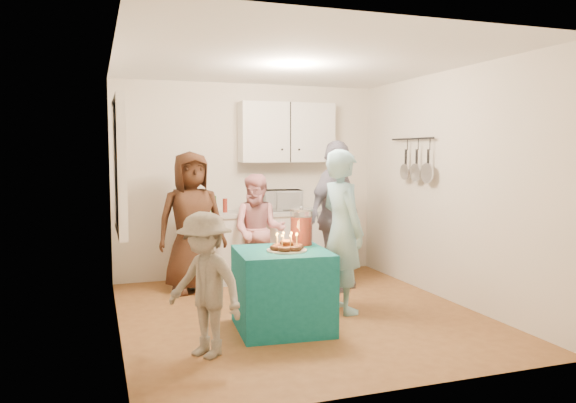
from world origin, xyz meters
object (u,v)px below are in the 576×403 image
object	(u,v)px
microwave	(283,200)
child_near_left	(205,285)
counter	(269,246)
woman_back_left	(191,222)
punch_jar	(301,228)
man_birthday	(342,231)
woman_back_center	(259,231)
woman_back_right	(335,215)
party_table	(282,290)

from	to	relation	value
microwave	child_near_left	xyz separation A→B (m)	(-1.54, -2.59, -0.45)
counter	woman_back_left	distance (m)	1.23
microwave	woman_back_left	xyz separation A→B (m)	(-1.29, -0.36, -0.20)
counter	punch_jar	distance (m)	1.95
punch_jar	woman_back_left	xyz separation A→B (m)	(-0.85, 1.51, -0.08)
counter	child_near_left	xyz separation A→B (m)	(-1.35, -2.59, 0.17)
punch_jar	man_birthday	bearing A→B (deg)	14.16
woman_back_left	punch_jar	bearing A→B (deg)	-66.41
woman_back_left	counter	bearing A→B (deg)	12.44
man_birthday	microwave	bearing A→B (deg)	-6.03
punch_jar	woman_back_center	world-z (taller)	woman_back_center
woman_back_center	punch_jar	bearing A→B (deg)	-64.44
woman_back_right	child_near_left	distance (m)	2.65
man_birthday	woman_back_right	world-z (taller)	woman_back_right
microwave	punch_jar	bearing A→B (deg)	-94.30
man_birthday	child_near_left	world-z (taller)	man_birthday
child_near_left	counter	bearing A→B (deg)	117.73
woman_back_left	child_near_left	world-z (taller)	woman_back_left
punch_jar	woman_back_left	size ratio (longest dim) A/B	0.20
woman_back_right	man_birthday	bearing A→B (deg)	-146.89
counter	woman_back_center	distance (m)	0.58
party_table	child_near_left	size ratio (longest dim) A/B	0.71
microwave	punch_jar	xyz separation A→B (m)	(-0.43, -1.87, -0.12)
woman_back_center	microwave	bearing A→B (deg)	67.43
man_birthday	woman_back_left	bearing A→B (deg)	36.15
woman_back_center	man_birthday	bearing A→B (deg)	-43.36
microwave	woman_back_center	bearing A→B (deg)	-128.26
party_table	woman_back_left	world-z (taller)	woman_back_left
punch_jar	man_birthday	distance (m)	0.53
party_table	punch_jar	size ratio (longest dim) A/B	2.50
man_birthday	woman_back_center	distance (m)	1.43
microwave	woman_back_center	xyz separation A→B (m)	(-0.46, -0.43, -0.34)
counter	punch_jar	world-z (taller)	punch_jar
microwave	man_birthday	world-z (taller)	man_birthday
party_table	woman_back_center	xyz separation A→B (m)	(0.25, 1.68, 0.33)
child_near_left	party_table	bearing A→B (deg)	85.11
man_birthday	woman_back_center	xyz separation A→B (m)	(-0.54, 1.31, -0.15)
counter	party_table	world-z (taller)	counter
counter	woman_back_left	world-z (taller)	woman_back_left
woman_back_left	microwave	bearing A→B (deg)	9.82
party_table	counter	bearing A→B (deg)	76.14
man_birthday	punch_jar	bearing A→B (deg)	95.66
party_table	punch_jar	world-z (taller)	punch_jar
child_near_left	punch_jar	bearing A→B (deg)	88.15
punch_jar	man_birthday	world-z (taller)	man_birthday
woman_back_center	woman_back_right	bearing A→B (deg)	0.10
party_table	child_near_left	distance (m)	0.98
punch_jar	man_birthday	size ratio (longest dim) A/B	0.20
punch_jar	counter	bearing A→B (deg)	82.74
microwave	man_birthday	size ratio (longest dim) A/B	0.29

